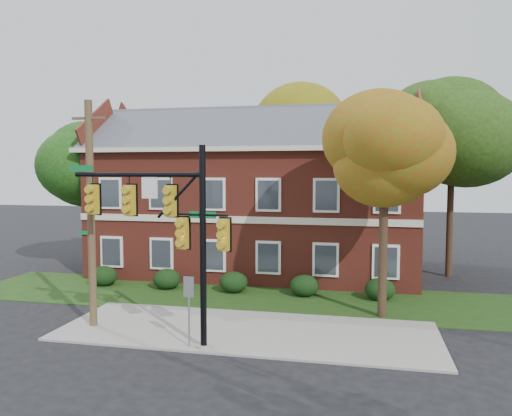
% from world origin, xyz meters
% --- Properties ---
extents(ground, '(120.00, 120.00, 0.00)m').
position_xyz_m(ground, '(0.00, 0.00, 0.00)').
color(ground, black).
rests_on(ground, ground).
extents(sidewalk, '(14.00, 5.00, 0.08)m').
position_xyz_m(sidewalk, '(0.00, 1.00, 0.04)').
color(sidewalk, gray).
rests_on(sidewalk, ground).
extents(grass_strip, '(30.00, 6.00, 0.04)m').
position_xyz_m(grass_strip, '(0.00, 6.00, 0.02)').
color(grass_strip, '#193811').
rests_on(grass_strip, ground).
extents(apartment_building, '(18.80, 8.80, 9.74)m').
position_xyz_m(apartment_building, '(-2.00, 11.95, 4.99)').
color(apartment_building, maroon).
rests_on(apartment_building, ground).
extents(hedge_far_left, '(1.40, 1.26, 1.05)m').
position_xyz_m(hedge_far_left, '(-9.00, 6.70, 0.53)').
color(hedge_far_left, black).
rests_on(hedge_far_left, ground).
extents(hedge_left, '(1.40, 1.26, 1.05)m').
position_xyz_m(hedge_left, '(-5.50, 6.70, 0.53)').
color(hedge_left, black).
rests_on(hedge_left, ground).
extents(hedge_center, '(1.40, 1.26, 1.05)m').
position_xyz_m(hedge_center, '(-2.00, 6.70, 0.53)').
color(hedge_center, black).
rests_on(hedge_center, ground).
extents(hedge_right, '(1.40, 1.26, 1.05)m').
position_xyz_m(hedge_right, '(1.50, 6.70, 0.53)').
color(hedge_right, black).
rests_on(hedge_right, ground).
extents(hedge_far_right, '(1.40, 1.26, 1.05)m').
position_xyz_m(hedge_far_right, '(5.00, 6.70, 0.53)').
color(hedge_far_right, black).
rests_on(hedge_far_right, ground).
extents(tree_near_right, '(4.50, 4.25, 8.58)m').
position_xyz_m(tree_near_right, '(5.22, 3.87, 6.67)').
color(tree_near_right, black).
rests_on(tree_near_right, ground).
extents(tree_left_rear, '(5.40, 5.10, 8.88)m').
position_xyz_m(tree_left_rear, '(-11.73, 10.84, 6.68)').
color(tree_left_rear, black).
rests_on(tree_left_rear, ground).
extents(tree_right_rear, '(6.30, 5.95, 10.62)m').
position_xyz_m(tree_right_rear, '(9.31, 12.81, 8.12)').
color(tree_right_rear, black).
rests_on(tree_right_rear, ground).
extents(tree_far_rear, '(6.84, 6.46, 11.52)m').
position_xyz_m(tree_far_rear, '(-0.66, 19.79, 8.84)').
color(tree_far_rear, black).
rests_on(tree_far_rear, ground).
extents(traffic_signal, '(6.13, 0.82, 6.85)m').
position_xyz_m(traffic_signal, '(-2.23, -0.96, 4.25)').
color(traffic_signal, gray).
rests_on(traffic_signal, ground).
extents(utility_pole, '(1.34, 0.29, 8.64)m').
position_xyz_m(utility_pole, '(-5.91, 0.35, 4.38)').
color(utility_pole, '#503D25').
rests_on(utility_pole, ground).
extents(sign_post, '(0.36, 0.07, 2.47)m').
position_xyz_m(sign_post, '(-1.50, -1.11, 1.67)').
color(sign_post, slate).
rests_on(sign_post, ground).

